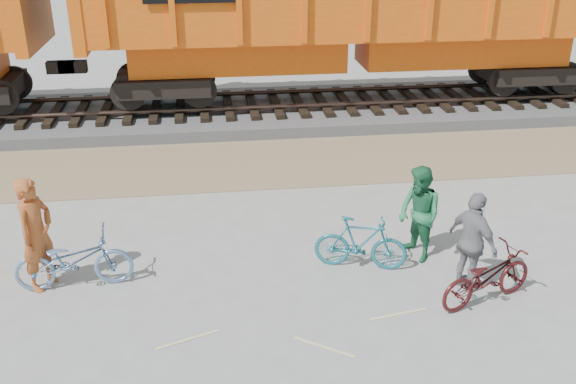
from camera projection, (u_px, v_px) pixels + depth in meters
name	position (u px, v px, depth m)	size (l,w,h in m)	color
ground	(256.00, 301.00, 9.53)	(120.00, 120.00, 0.00)	#9E9E99
gravel_strip	(236.00, 164.00, 14.49)	(120.00, 3.00, 0.02)	#977D5D
ballast_bed	(228.00, 113.00, 17.60)	(120.00, 4.00, 0.30)	slate
track	(228.00, 101.00, 17.47)	(120.00, 2.60, 0.24)	black
hopper_car_center	(353.00, 3.00, 16.82)	(14.00, 3.13, 4.65)	black
bicycle_blue	(74.00, 260.00, 9.71)	(0.61, 1.76, 0.92)	#6787B0
bicycle_teal	(361.00, 243.00, 10.23)	(0.42, 1.49, 0.89)	#206C7F
bicycle_maroon	(487.00, 277.00, 9.34)	(0.57, 1.63, 0.86)	#441315
person_solo	(36.00, 234.00, 9.56)	(0.65, 0.43, 1.79)	#AA5024
person_man	(419.00, 214.00, 10.39)	(0.78, 0.61, 1.60)	#256F43
person_woman	(473.00, 242.00, 9.54)	(0.93, 0.39, 1.59)	gray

